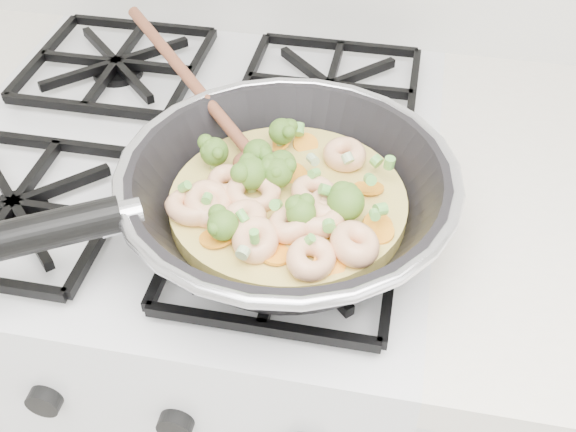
# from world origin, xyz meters

# --- Properties ---
(stove) EXTENTS (0.60, 0.60, 0.92)m
(stove) POSITION_xyz_m (0.00, 1.70, 0.46)
(stove) COLOR silver
(stove) RESTS_ON ground
(skillet) EXTENTS (0.48, 0.44, 0.10)m
(skillet) POSITION_xyz_m (0.14, 1.57, 0.96)
(skillet) COLOR black
(skillet) RESTS_ON stove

